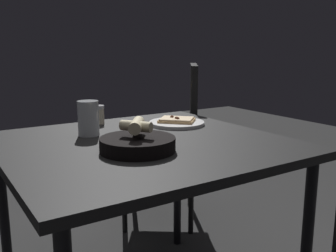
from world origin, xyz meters
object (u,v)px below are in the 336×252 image
object	(u,v)px
pepper_shaker	(99,116)
chair_far	(174,135)
dining_table	(143,158)
bread_basket	(137,142)
pizza_plate	(177,122)
beer_glass	(88,121)

from	to	relation	value
pepper_shaker	chair_far	size ratio (longest dim) A/B	0.09
dining_table	bread_basket	size ratio (longest dim) A/B	3.97
pizza_plate	bread_basket	size ratio (longest dim) A/B	0.98
pizza_plate	pepper_shaker	world-z (taller)	pepper_shaker
dining_table	pizza_plate	world-z (taller)	pizza_plate
dining_table	bread_basket	world-z (taller)	bread_basket
dining_table	pepper_shaker	size ratio (longest dim) A/B	11.86
pizza_plate	pepper_shaker	size ratio (longest dim) A/B	2.92
bread_basket	beer_glass	xyz separation A→B (m)	(0.30, 0.05, 0.03)
beer_glass	chair_far	bearing A→B (deg)	-56.09
dining_table	chair_far	xyz separation A→B (m)	(0.67, -0.59, -0.12)
bread_basket	beer_glass	world-z (taller)	beer_glass
bread_basket	pizza_plate	bearing A→B (deg)	-50.43
pizza_plate	bread_basket	bearing A→B (deg)	129.57
bread_basket	dining_table	bearing A→B (deg)	-36.42
dining_table	chair_far	size ratio (longest dim) A/B	1.02
dining_table	pizza_plate	xyz separation A→B (m)	(0.18, -0.27, 0.08)
dining_table	pizza_plate	size ratio (longest dim) A/B	4.06
beer_glass	pepper_shaker	world-z (taller)	beer_glass
bread_basket	beer_glass	size ratio (longest dim) A/B	1.84
bread_basket	chair_far	size ratio (longest dim) A/B	0.26
dining_table	bread_basket	xyz separation A→B (m)	(-0.11, 0.08, 0.09)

